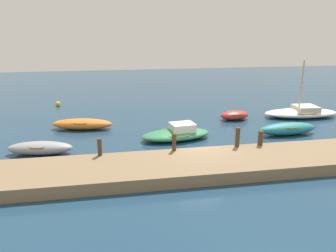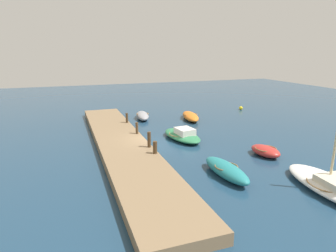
{
  "view_description": "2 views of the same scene",
  "coord_description": "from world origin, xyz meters",
  "px_view_note": "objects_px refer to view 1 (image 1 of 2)",
  "views": [
    {
      "loc": [
        -4.83,
        -16.94,
        6.71
      ],
      "look_at": [
        -1.18,
        2.97,
        0.81
      ],
      "focal_mm": 35.18,
      "sensor_mm": 36.0,
      "label": 1
    },
    {
      "loc": [
        20.26,
        -6.04,
        7.04
      ],
      "look_at": [
        -1.12,
        1.58,
        1.1
      ],
      "focal_mm": 31.11,
      "sensor_mm": 36.0,
      "label": 2
    }
  ],
  "objects_px": {
    "mooring_post_mid_east": "(238,137)",
    "mooring_post_east": "(261,138)",
    "dinghy_red": "(235,115)",
    "mooring_post_west": "(100,147)",
    "motorboat_green": "(177,133)",
    "mooring_post_mid_west": "(174,142)",
    "marker_buoy": "(58,104)",
    "rowboat_grey": "(40,148)",
    "sailboat_white": "(301,112)",
    "rowboat_orange": "(82,124)",
    "rowboat_teal": "(288,129)"
  },
  "relations": [
    {
      "from": "dinghy_red",
      "to": "rowboat_orange",
      "type": "relative_size",
      "value": 0.56
    },
    {
      "from": "mooring_post_west",
      "to": "marker_buoy",
      "type": "distance_m",
      "value": 15.4
    },
    {
      "from": "motorboat_green",
      "to": "mooring_post_east",
      "type": "distance_m",
      "value": 5.36
    },
    {
      "from": "motorboat_green",
      "to": "mooring_post_mid_west",
      "type": "height_order",
      "value": "mooring_post_mid_west"
    },
    {
      "from": "motorboat_green",
      "to": "mooring_post_west",
      "type": "xyz_separation_m",
      "value": [
        -4.75,
        -3.55,
        0.66
      ]
    },
    {
      "from": "dinghy_red",
      "to": "mooring_post_east",
      "type": "height_order",
      "value": "mooring_post_east"
    },
    {
      "from": "rowboat_teal",
      "to": "mooring_post_east",
      "type": "bearing_deg",
      "value": -140.32
    },
    {
      "from": "rowboat_grey",
      "to": "dinghy_red",
      "type": "bearing_deg",
      "value": 29.08
    },
    {
      "from": "rowboat_orange",
      "to": "marker_buoy",
      "type": "height_order",
      "value": "rowboat_orange"
    },
    {
      "from": "rowboat_grey",
      "to": "marker_buoy",
      "type": "relative_size",
      "value": 8.52
    },
    {
      "from": "mooring_post_west",
      "to": "sailboat_white",
      "type": "bearing_deg",
      "value": 24.79
    },
    {
      "from": "mooring_post_mid_east",
      "to": "marker_buoy",
      "type": "xyz_separation_m",
      "value": [
        -11.41,
        14.84,
        -0.9
      ]
    },
    {
      "from": "dinghy_red",
      "to": "mooring_post_west",
      "type": "bearing_deg",
      "value": -151.36
    },
    {
      "from": "dinghy_red",
      "to": "rowboat_orange",
      "type": "bearing_deg",
      "value": 174.9
    },
    {
      "from": "rowboat_teal",
      "to": "mooring_post_mid_east",
      "type": "bearing_deg",
      "value": -149.33
    },
    {
      "from": "rowboat_grey",
      "to": "dinghy_red",
      "type": "height_order",
      "value": "rowboat_grey"
    },
    {
      "from": "sailboat_white",
      "to": "dinghy_red",
      "type": "bearing_deg",
      "value": -177.61
    },
    {
      "from": "dinghy_red",
      "to": "rowboat_teal",
      "type": "bearing_deg",
      "value": -72.07
    },
    {
      "from": "mooring_post_mid_west",
      "to": "marker_buoy",
      "type": "height_order",
      "value": "mooring_post_mid_west"
    },
    {
      "from": "motorboat_green",
      "to": "mooring_post_mid_west",
      "type": "relative_size",
      "value": 5.12
    },
    {
      "from": "mooring_post_east",
      "to": "marker_buoy",
      "type": "height_order",
      "value": "mooring_post_east"
    },
    {
      "from": "rowboat_orange",
      "to": "mooring_post_west",
      "type": "xyz_separation_m",
      "value": [
        1.34,
        -6.96,
        0.66
      ]
    },
    {
      "from": "motorboat_green",
      "to": "mooring_post_mid_east",
      "type": "distance_m",
      "value": 4.48
    },
    {
      "from": "mooring_post_mid_east",
      "to": "mooring_post_east",
      "type": "bearing_deg",
      "value": 0.0
    },
    {
      "from": "mooring_post_mid_east",
      "to": "marker_buoy",
      "type": "relative_size",
      "value": 2.45
    },
    {
      "from": "sailboat_white",
      "to": "mooring_post_mid_east",
      "type": "distance_m",
      "value": 11.13
    },
    {
      "from": "rowboat_grey",
      "to": "mooring_post_west",
      "type": "relative_size",
      "value": 4.21
    },
    {
      "from": "rowboat_grey",
      "to": "rowboat_teal",
      "type": "height_order",
      "value": "rowboat_teal"
    },
    {
      "from": "rowboat_teal",
      "to": "mooring_post_west",
      "type": "xyz_separation_m",
      "value": [
        -12.23,
        -3.17,
        0.63
      ]
    },
    {
      "from": "rowboat_orange",
      "to": "mooring_post_east",
      "type": "height_order",
      "value": "mooring_post_east"
    },
    {
      "from": "sailboat_white",
      "to": "mooring_post_mid_west",
      "type": "distance_m",
      "value": 13.98
    },
    {
      "from": "mooring_post_west",
      "to": "mooring_post_mid_east",
      "type": "bearing_deg",
      "value": 0.0
    },
    {
      "from": "motorboat_green",
      "to": "rowboat_teal",
      "type": "bearing_deg",
      "value": -10.2
    },
    {
      "from": "rowboat_orange",
      "to": "mooring_post_mid_west",
      "type": "distance_m",
      "value": 8.71
    },
    {
      "from": "mooring_post_mid_east",
      "to": "sailboat_white",
      "type": "bearing_deg",
      "value": 40.95
    },
    {
      "from": "dinghy_red",
      "to": "motorboat_green",
      "type": "height_order",
      "value": "motorboat_green"
    },
    {
      "from": "rowboat_teal",
      "to": "marker_buoy",
      "type": "bearing_deg",
      "value": 141.88
    },
    {
      "from": "rowboat_grey",
      "to": "motorboat_green",
      "type": "relative_size",
      "value": 0.79
    },
    {
      "from": "rowboat_teal",
      "to": "mooring_post_mid_east",
      "type": "relative_size",
      "value": 3.8
    },
    {
      "from": "rowboat_grey",
      "to": "mooring_post_mid_west",
      "type": "bearing_deg",
      "value": -9.7
    },
    {
      "from": "rowboat_orange",
      "to": "motorboat_green",
      "type": "bearing_deg",
      "value": -18.33
    },
    {
      "from": "mooring_post_mid_west",
      "to": "mooring_post_west",
      "type": "bearing_deg",
      "value": 180.0
    },
    {
      "from": "mooring_post_mid_east",
      "to": "rowboat_orange",
      "type": "bearing_deg",
      "value": 141.41
    },
    {
      "from": "dinghy_red",
      "to": "mooring_post_east",
      "type": "distance_m",
      "value": 7.63
    },
    {
      "from": "dinghy_red",
      "to": "mooring_post_west",
      "type": "height_order",
      "value": "mooring_post_west"
    },
    {
      "from": "sailboat_white",
      "to": "mooring_post_west",
      "type": "xyz_separation_m",
      "value": [
        -15.76,
        -7.28,
        0.66
      ]
    },
    {
      "from": "mooring_post_mid_west",
      "to": "mooring_post_mid_east",
      "type": "height_order",
      "value": "mooring_post_mid_east"
    },
    {
      "from": "sailboat_white",
      "to": "mooring_post_mid_west",
      "type": "height_order",
      "value": "sailboat_white"
    },
    {
      "from": "rowboat_teal",
      "to": "motorboat_green",
      "type": "relative_size",
      "value": 0.87
    },
    {
      "from": "rowboat_grey",
      "to": "mooring_post_west",
      "type": "bearing_deg",
      "value": -26.63
    }
  ]
}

